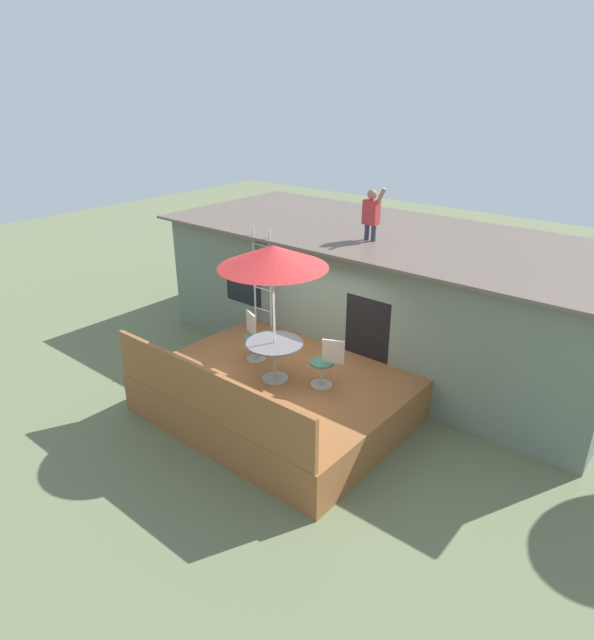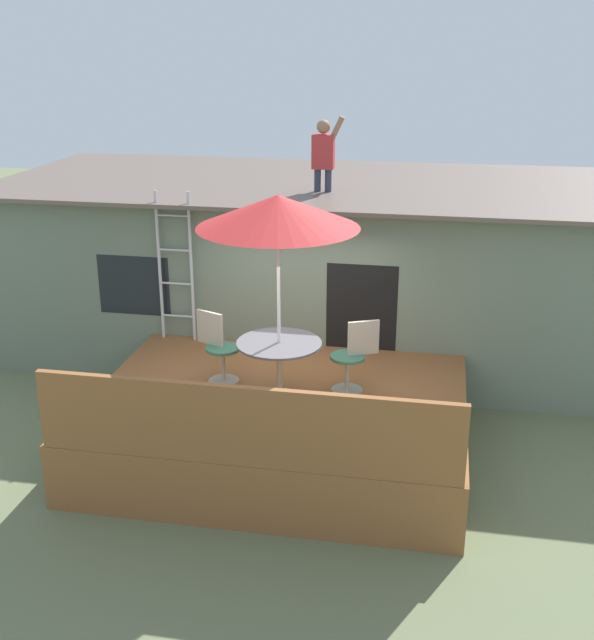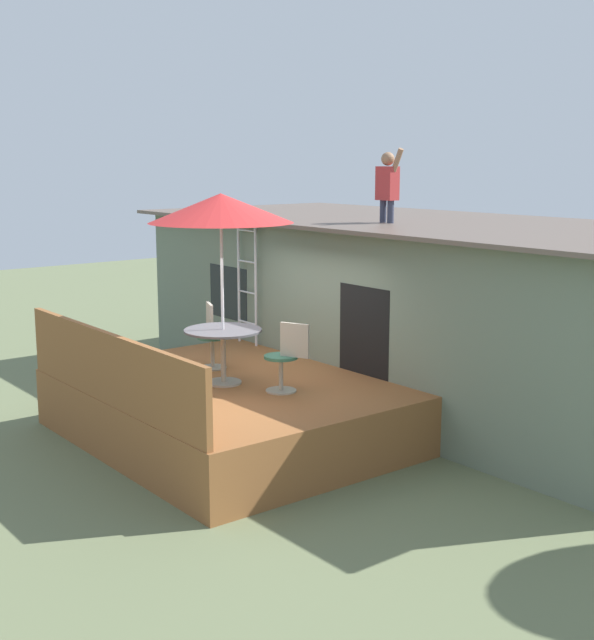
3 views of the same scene
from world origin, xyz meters
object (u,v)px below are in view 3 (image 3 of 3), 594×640
(patio_table, at_px, (223,341))
(patio_chair_right, at_px, (286,358))
(person_figure, at_px, (388,182))
(patio_umbrella, at_px, (221,208))
(patio_chair_left, at_px, (211,336))
(step_ladder, at_px, (247,277))

(patio_table, bearing_deg, patio_chair_right, 24.69)
(patio_chair_right, bearing_deg, person_figure, -97.41)
(patio_table, xyz_separation_m, patio_umbrella, (0.00, 0.00, 1.76))
(patio_umbrella, bearing_deg, person_figure, 88.59)
(patio_chair_left, bearing_deg, step_ladder, 150.00)
(person_figure, distance_m, patio_chair_right, 3.44)
(patio_umbrella, bearing_deg, patio_chair_right, 24.69)
(patio_umbrella, height_order, patio_chair_left, patio_umbrella)
(person_figure, relative_size, patio_chair_left, 1.21)
(patio_table, relative_size, patio_chair_right, 1.13)
(patio_table, distance_m, person_figure, 3.58)
(patio_chair_left, bearing_deg, person_figure, 92.76)
(step_ladder, xyz_separation_m, patio_chair_left, (1.00, -1.34, -0.64))
(step_ladder, relative_size, patio_chair_right, 2.39)
(person_figure, distance_m, patio_chair_left, 3.49)
(patio_umbrella, xyz_separation_m, patio_chair_left, (-0.88, 0.38, -1.89))
(patio_chair_right, bearing_deg, patio_table, 0.00)
(patio_table, relative_size, patio_chair_left, 1.13)
(patio_table, height_order, step_ladder, step_ladder)
(patio_umbrella, height_order, step_ladder, patio_umbrella)
(patio_umbrella, bearing_deg, step_ladder, 137.65)
(patio_umbrella, distance_m, patio_chair_right, 2.11)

